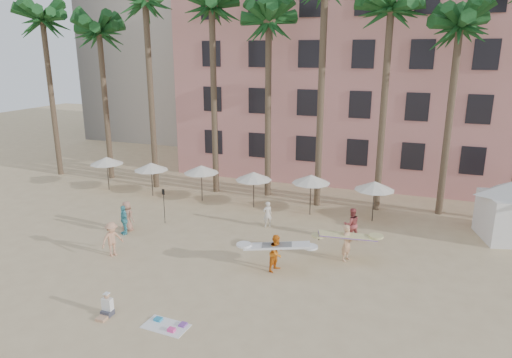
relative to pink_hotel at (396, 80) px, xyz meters
name	(u,v)px	position (x,y,z in m)	size (l,w,h in m)	color
ground	(176,299)	(-7.00, -26.00, -8.00)	(120.00, 120.00, 0.00)	#D1B789
pink_hotel	(396,80)	(0.00, 0.00, 0.00)	(35.00, 14.00, 16.00)	pink
palm_row	(288,11)	(-6.49, -11.00, 4.97)	(44.40, 5.40, 16.30)	brown
umbrella_row	(227,172)	(-10.00, -13.50, -5.67)	(22.50, 2.70, 2.73)	#332B23
beach_towel	(167,325)	(-6.29, -27.93, -7.97)	(1.86, 1.12, 0.14)	white
carrier_yellow	(347,241)	(-0.64, -19.62, -6.93)	(3.00, 1.61, 1.94)	tan
carrier_white	(277,252)	(-3.69, -21.91, -7.01)	(3.30, 1.57, 1.86)	orange
beachgoers	(192,225)	(-9.31, -20.06, -7.08)	(13.93, 7.70, 1.90)	#AB7660
paddle	(164,202)	(-12.20, -18.22, -6.59)	(0.18, 0.04, 2.23)	black
seated_man	(107,308)	(-9.00, -28.10, -7.66)	(0.43, 0.75, 0.98)	#3F3F4C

